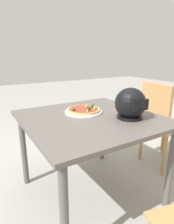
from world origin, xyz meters
TOP-DOWN VIEW (x-y plane):
  - ground_plane at (0.00, 0.00)m, footprint 14.00×14.00m
  - dining_table at (0.00, 0.00)m, footprint 1.00×0.99m
  - pizza_plate at (-0.01, -0.13)m, footprint 0.31×0.31m
  - pizza at (-0.01, -0.12)m, footprint 0.27×0.27m
  - motorcycle_helmet at (-0.23, 0.18)m, footprint 0.23×0.23m
  - chair_side at (-0.86, -0.01)m, footprint 0.44×0.44m

SIDE VIEW (x-z plane):
  - ground_plane at x=0.00m, z-range 0.00..0.00m
  - chair_side at x=-0.86m, z-range 0.06..0.96m
  - dining_table at x=0.00m, z-range 0.27..0.98m
  - pizza_plate at x=-0.01m, z-range 0.70..0.72m
  - pizza at x=-0.01m, z-range 0.70..0.76m
  - motorcycle_helmet at x=-0.23m, z-range 0.70..0.93m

